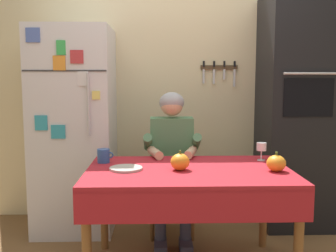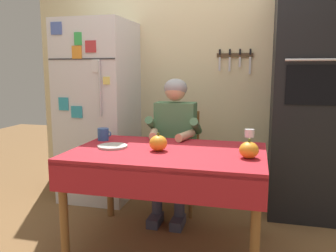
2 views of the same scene
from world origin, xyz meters
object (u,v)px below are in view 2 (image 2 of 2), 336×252
(refrigerator, at_px, (99,111))
(seated_person, at_px, (174,136))
(pumpkin_medium, at_px, (249,150))
(chair_behind_person, at_px, (178,155))
(wall_oven, at_px, (307,101))
(coffee_mug, at_px, (103,134))
(pumpkin_large, at_px, (158,143))
(wine_glass, at_px, (249,134))
(dining_table, at_px, (167,162))
(serving_tray, at_px, (113,146))

(refrigerator, distance_m, seated_person, 0.92)
(pumpkin_medium, bearing_deg, seated_person, 134.94)
(seated_person, bearing_deg, chair_behind_person, 90.00)
(wall_oven, bearing_deg, coffee_mug, -157.73)
(seated_person, relative_size, pumpkin_large, 9.11)
(chair_behind_person, distance_m, seated_person, 0.29)
(refrigerator, relative_size, coffee_mug, 15.08)
(refrigerator, relative_size, pumpkin_large, 13.17)
(coffee_mug, relative_size, wine_glass, 0.87)
(refrigerator, distance_m, coffee_mug, 0.73)
(refrigerator, xyz_separation_m, wine_glass, (1.52, -0.60, -0.06))
(refrigerator, xyz_separation_m, wall_oven, (2.00, 0.04, 0.15))
(refrigerator, distance_m, pumpkin_large, 1.27)
(dining_table, relative_size, serving_tray, 6.19)
(wall_oven, relative_size, chair_behind_person, 2.26)
(coffee_mug, relative_size, pumpkin_medium, 0.90)
(refrigerator, height_order, coffee_mug, refrigerator)
(pumpkin_large, relative_size, serving_tray, 0.60)
(seated_person, height_order, wine_glass, seated_person)
(refrigerator, bearing_deg, wine_glass, -21.48)
(wall_oven, distance_m, dining_table, 1.45)
(coffee_mug, xyz_separation_m, wine_glass, (1.18, 0.04, 0.05))
(chair_behind_person, height_order, pumpkin_large, chair_behind_person)
(dining_table, height_order, seated_person, seated_person)
(pumpkin_large, xyz_separation_m, pumpkin_medium, (0.64, -0.05, -0.00))
(coffee_mug, distance_m, wine_glass, 1.19)
(wall_oven, bearing_deg, refrigerator, -178.86)
(refrigerator, distance_m, serving_tray, 1.03)
(dining_table, bearing_deg, serving_tray, 178.57)
(pumpkin_large, relative_size, pumpkin_medium, 1.03)
(seated_person, bearing_deg, pumpkin_medium, -45.06)
(coffee_mug, xyz_separation_m, pumpkin_large, (0.55, -0.26, 0.01))
(wall_oven, relative_size, dining_table, 1.50)
(seated_person, xyz_separation_m, pumpkin_medium, (0.67, -0.67, 0.06))
(dining_table, xyz_separation_m, chair_behind_person, (-0.09, 0.79, -0.14))
(refrigerator, height_order, seated_person, refrigerator)
(wall_oven, distance_m, serving_tray, 1.76)
(coffee_mug, bearing_deg, seated_person, 34.82)
(refrigerator, bearing_deg, serving_tray, -59.17)
(wall_oven, relative_size, seated_person, 1.69)
(wine_glass, bearing_deg, refrigerator, 158.52)
(wall_oven, bearing_deg, serving_tray, -148.35)
(wall_oven, bearing_deg, dining_table, -138.69)
(seated_person, height_order, serving_tray, seated_person)
(wine_glass, xyz_separation_m, pumpkin_large, (-0.63, -0.30, -0.04))
(wine_glass, xyz_separation_m, pumpkin_medium, (0.01, -0.35, -0.04))
(seated_person, bearing_deg, refrigerator, 161.98)
(serving_tray, bearing_deg, chair_behind_person, 66.63)
(dining_table, distance_m, pumpkin_medium, 0.60)
(chair_behind_person, distance_m, serving_tray, 0.88)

